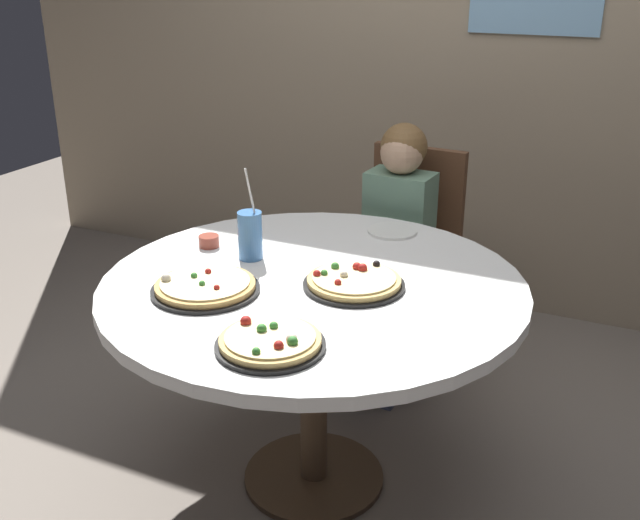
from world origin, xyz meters
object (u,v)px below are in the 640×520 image
at_px(chair_wooden, 407,249).
at_px(diner_child, 390,274).
at_px(pizza_cheese, 270,342).
at_px(plate_small, 392,231).
at_px(dining_table, 313,306).
at_px(pizza_veggie, 354,281).
at_px(soda_cup, 250,235).
at_px(sauce_bowl, 209,241).
at_px(pizza_pepperoni, 205,287).

distance_m(chair_wooden, diner_child, 0.19).
distance_m(pizza_cheese, plate_small, 0.94).
height_order(chair_wooden, plate_small, chair_wooden).
bearing_deg(dining_table, pizza_veggie, 5.26).
relative_size(diner_child, soda_cup, 3.53).
xyz_separation_m(pizza_veggie, sauce_bowl, (-0.58, 0.10, 0.00)).
xyz_separation_m(dining_table, pizza_pepperoni, (-0.26, -0.21, 0.10)).
bearing_deg(plate_small, dining_table, -98.26).
height_order(diner_child, pizza_cheese, diner_child).
relative_size(dining_table, chair_wooden, 1.38).
distance_m(pizza_pepperoni, plate_small, 0.79).
xyz_separation_m(pizza_cheese, pizza_pepperoni, (-0.34, 0.22, -0.00)).
bearing_deg(soda_cup, diner_child, 68.17).
xyz_separation_m(pizza_pepperoni, soda_cup, (-0.01, 0.29, 0.07)).
xyz_separation_m(diner_child, pizza_cheese, (0.09, -1.15, 0.28)).
distance_m(pizza_cheese, sauce_bowl, 0.75).
xyz_separation_m(dining_table, soda_cup, (-0.27, 0.08, 0.17)).
relative_size(chair_wooden, pizza_veggie, 3.07).
bearing_deg(soda_cup, pizza_cheese, -55.37).
distance_m(chair_wooden, pizza_pepperoni, 1.17).
bearing_deg(pizza_pepperoni, chair_wooden, 76.83).
relative_size(pizza_veggie, pizza_pepperoni, 0.95).
height_order(diner_child, pizza_pepperoni, diner_child).
relative_size(chair_wooden, pizza_pepperoni, 2.93).
height_order(pizza_cheese, plate_small, pizza_cheese).
distance_m(pizza_cheese, pizza_pepperoni, 0.40).
xyz_separation_m(chair_wooden, plate_small, (0.07, -0.40, 0.22)).
bearing_deg(pizza_cheese, soda_cup, 124.63).
height_order(pizza_veggie, soda_cup, soda_cup).
bearing_deg(diner_child, plate_small, -70.13).
bearing_deg(plate_small, pizza_veggie, -83.62).
relative_size(pizza_pepperoni, plate_small, 1.80).
distance_m(pizza_veggie, plate_small, 0.50).
bearing_deg(dining_table, pizza_cheese, -79.00).
xyz_separation_m(dining_table, plate_small, (0.07, 0.51, 0.09)).
xyz_separation_m(pizza_pepperoni, plate_small, (0.33, 0.72, -0.01)).
bearing_deg(pizza_veggie, diner_child, 100.64).
height_order(sauce_bowl, plate_small, sauce_bowl).
bearing_deg(sauce_bowl, pizza_cheese, -45.19).
height_order(diner_child, soda_cup, diner_child).
bearing_deg(diner_child, soda_cup, -111.83).
bearing_deg(pizza_cheese, plate_small, 90.53).
bearing_deg(pizza_pepperoni, sauce_bowl, 121.18).
relative_size(sauce_bowl, plate_small, 0.39).
xyz_separation_m(sauce_bowl, plate_small, (0.52, 0.40, -0.02)).
bearing_deg(dining_table, chair_wooden, 89.64).
distance_m(diner_child, plate_small, 0.36).
height_order(dining_table, soda_cup, soda_cup).
xyz_separation_m(dining_table, pizza_cheese, (0.08, -0.43, 0.10)).
bearing_deg(pizza_cheese, chair_wooden, 93.30).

